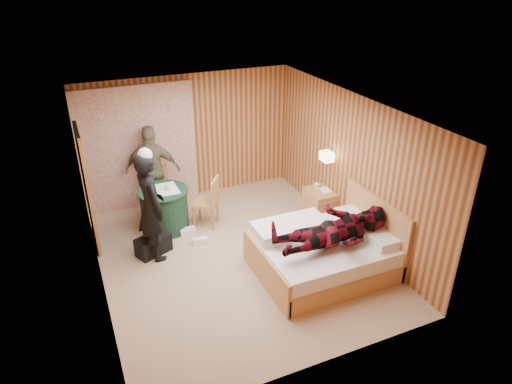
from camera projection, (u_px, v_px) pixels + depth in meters
name	position (u px, v px, depth m)	size (l,w,h in m)	color
floor	(236.00, 256.00, 7.54)	(4.20, 5.00, 0.01)	tan
ceiling	(233.00, 109.00, 6.41)	(4.20, 5.00, 0.01)	white
wall_back	(189.00, 138.00, 9.02)	(4.20, 0.02, 2.50)	#C8824C
wall_left	(91.00, 216.00, 6.22)	(0.02, 5.00, 2.50)	#C8824C
wall_right	(350.00, 167.00, 7.73)	(0.02, 5.00, 2.50)	#C8824C
curtain	(139.00, 148.00, 8.62)	(2.20, 0.08, 2.40)	silver
doorway	(87.00, 189.00, 7.48)	(0.06, 0.90, 2.05)	black
wall_lamp	(327.00, 156.00, 8.01)	(0.26, 0.24, 0.16)	gold
bed	(323.00, 252.00, 7.09)	(2.00, 1.57, 1.08)	#E3995D
nightstand	(319.00, 205.00, 8.51)	(0.45, 0.61, 0.59)	#E3995D
round_table	(165.00, 209.00, 8.16)	(0.89, 0.89, 0.79)	#1D3F2A
chair_far	(157.00, 186.00, 8.68)	(0.54, 0.54, 0.93)	#E3995D
chair_near	(210.00, 199.00, 8.19)	(0.60, 0.60, 0.95)	#E3995D
duffel_bag	(153.00, 245.00, 7.56)	(0.56, 0.30, 0.32)	black
sneaker_left	(200.00, 241.00, 7.85)	(0.25, 0.10, 0.11)	white
sneaker_right	(187.00, 231.00, 8.13)	(0.28, 0.11, 0.12)	white
woman_standing	(151.00, 207.00, 7.17)	(0.66, 0.43, 1.81)	black
man_at_table	(153.00, 170.00, 8.56)	(1.01, 0.42, 1.72)	#746E4D
man_on_bed	(336.00, 222.00, 6.62)	(1.77, 0.67, 0.86)	maroon
book_lower	(322.00, 192.00, 8.33)	(0.17, 0.22, 0.02)	white
book_upper	(322.00, 191.00, 8.32)	(0.16, 0.22, 0.02)	white
cup_nightstand	(317.00, 186.00, 8.46)	(0.10, 0.10, 0.09)	white
cup_table	(169.00, 187.00, 7.96)	(0.12, 0.12, 0.10)	white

